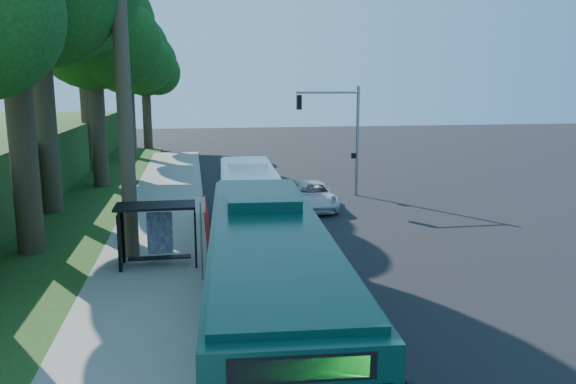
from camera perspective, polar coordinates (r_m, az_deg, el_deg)
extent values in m
plane|color=black|center=(26.18, 3.04, -4.84)|extent=(140.00, 140.00, 0.00)
cube|color=gray|center=(25.62, -13.18, -5.33)|extent=(4.50, 70.00, 0.12)
cube|color=maroon|center=(21.75, -7.67, -8.04)|extent=(0.25, 30.00, 0.13)
cube|color=#234719|center=(31.29, -23.13, -3.05)|extent=(8.00, 70.00, 0.06)
cube|color=black|center=(22.10, -13.12, -1.37)|extent=(3.20, 1.50, 0.10)
cube|color=black|center=(22.54, -16.67, -4.71)|extent=(0.06, 1.30, 2.20)
cube|color=navy|center=(23.07, -12.89, -4.04)|extent=(1.00, 0.12, 1.70)
cube|color=black|center=(22.52, -12.91, -6.53)|extent=(2.40, 0.40, 0.06)
cube|color=black|center=(23.11, -16.37, -4.31)|extent=(0.08, 0.08, 2.40)
cube|color=black|center=(22.94, -9.39, -4.12)|extent=(0.08, 0.08, 2.40)
cube|color=black|center=(21.96, -16.72, -5.12)|extent=(0.08, 0.08, 2.40)
cube|color=black|center=(21.78, -9.37, -4.93)|extent=(0.08, 0.08, 2.40)
cylinder|color=gray|center=(20.36, -8.80, -5.16)|extent=(0.06, 0.06, 3.00)
cube|color=white|center=(20.02, -8.91, -1.30)|extent=(0.35, 0.04, 0.55)
cylinder|color=gray|center=(36.28, 7.04, 5.11)|extent=(0.20, 0.20, 7.00)
cylinder|color=gray|center=(35.59, 4.03, 10.06)|extent=(4.00, 0.14, 0.14)
cube|color=black|center=(35.22, 1.13, 9.10)|extent=(0.30, 0.30, 0.90)
cube|color=black|center=(36.31, 6.63, 3.70)|extent=(0.25, 0.25, 0.35)
cylinder|color=#4C3F2D|center=(23.23, -16.32, 9.01)|extent=(0.60, 0.60, 13.00)
cylinder|color=#382B1E|center=(25.60, -25.44, 5.73)|extent=(1.10, 1.10, 10.50)
cylinder|color=#382B1E|center=(33.55, -23.55, 8.04)|extent=(1.18, 1.18, 11.90)
cylinder|color=#382B1E|center=(41.14, -18.78, 7.25)|extent=(1.06, 1.06, 9.80)
sphere|color=#123D10|center=(41.26, -19.30, 15.61)|extent=(8.40, 8.40, 8.40)
sphere|color=#123D10|center=(39.70, -17.04, 14.32)|extent=(5.88, 5.88, 5.88)
sphere|color=#123D10|center=(42.89, -20.90, 14.17)|extent=(5.46, 5.46, 5.46)
cylinder|color=#382B1E|center=(49.32, -19.71, 8.50)|extent=(1.14, 1.14, 11.20)
sphere|color=#123D10|center=(49.60, -20.24, 16.46)|extent=(9.60, 9.60, 9.60)
sphere|color=#123D10|center=(47.77, -18.11, 15.28)|extent=(6.72, 6.72, 6.72)
sphere|color=#123D10|center=(51.46, -21.72, 15.06)|extent=(6.24, 6.24, 6.24)
cylinder|color=#382B1E|center=(56.94, -15.77, 7.90)|extent=(1.02, 1.02, 9.10)
sphere|color=#123D10|center=(56.97, -16.07, 13.51)|extent=(8.00, 8.00, 8.00)
sphere|color=#123D10|center=(55.59, -14.47, 12.60)|extent=(5.60, 5.60, 5.60)
sphere|color=#123D10|center=(58.48, -17.28, 12.61)|extent=(5.20, 5.20, 5.20)
cylinder|color=#382B1E|center=(64.83, -14.15, 7.97)|extent=(0.98, 0.98, 8.40)
sphere|color=#123D10|center=(64.81, -14.36, 12.53)|extent=(7.00, 7.00, 7.00)
sphere|color=#123D10|center=(63.64, -13.11, 11.76)|extent=(4.90, 4.90, 4.90)
sphere|color=#123D10|center=(66.11, -15.33, 11.82)|extent=(4.55, 4.55, 4.55)
cube|color=white|center=(25.06, -3.83, -1.43)|extent=(3.06, 11.96, 2.81)
cube|color=black|center=(25.41, -3.79, -4.64)|extent=(3.09, 12.02, 0.35)
cube|color=black|center=(25.49, -3.90, -0.60)|extent=(3.00, 9.35, 1.09)
cube|color=black|center=(19.31, -2.84, -4.46)|extent=(2.22, 0.22, 1.38)
cube|color=black|center=(30.77, -4.46, 1.46)|extent=(2.02, 0.21, 0.99)
cube|color=#19E533|center=(19.07, -2.87, -1.75)|extent=(1.64, 0.17, 0.28)
cube|color=white|center=(24.79, -3.87, 1.86)|extent=(2.84, 11.35, 0.12)
cube|color=white|center=(26.72, -4.11, 2.87)|extent=(1.88, 2.55, 0.35)
cylinder|color=black|center=(21.68, -6.25, -6.87)|extent=(0.34, 1.00, 0.99)
cylinder|color=black|center=(21.82, -0.20, -6.69)|extent=(0.34, 1.00, 0.99)
cylinder|color=black|center=(29.69, -6.49, -2.02)|extent=(0.34, 1.00, 0.99)
cylinder|color=black|center=(29.80, -2.10, -1.91)|extent=(0.34, 1.00, 0.99)
cube|color=#09352D|center=(14.56, -2.02, -9.60)|extent=(3.69, 13.56, 3.18)
cube|color=black|center=(15.21, -1.98, -15.42)|extent=(3.73, 13.62, 0.39)
cube|color=black|center=(14.98, -2.18, -7.76)|extent=(3.57, 10.62, 1.23)
cube|color=black|center=(20.82, -3.32, -2.28)|extent=(2.28, 0.28, 1.12)
cube|color=#19E533|center=(7.96, 1.46, -17.40)|extent=(1.85, 0.23, 0.31)
cube|color=#09352D|center=(14.07, -2.06, -3.30)|extent=(3.42, 12.87, 0.13)
cube|color=#09352D|center=(16.20, -2.62, -0.73)|extent=(2.17, 2.91, 0.39)
cylinder|color=black|center=(19.81, -6.81, -8.42)|extent=(0.41, 1.14, 1.12)
cylinder|color=black|center=(19.93, 0.70, -8.22)|extent=(0.41, 1.14, 1.12)
imported|color=silver|center=(32.62, 2.43, -0.34)|extent=(2.70, 5.49, 1.50)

